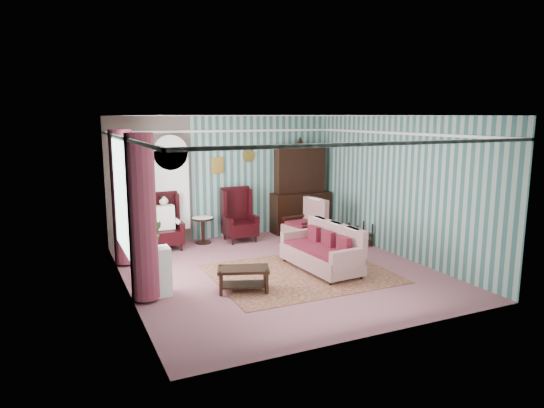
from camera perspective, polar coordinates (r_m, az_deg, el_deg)
name	(u,v)px	position (r m, az deg, el deg)	size (l,w,h in m)	color
floor	(279,271)	(9.26, 0.79, -7.91)	(6.00, 6.00, 0.00)	#8C5158
room_shell	(244,166)	(8.76, -3.33, 4.47)	(5.53, 6.02, 2.91)	#345E59
bookcase	(171,196)	(11.19, -11.77, 0.96)	(0.80, 0.28, 2.24)	white
dresser_hutch	(301,185)	(12.20, 3.39, 2.20)	(1.50, 0.56, 2.36)	black
wingback_left	(165,221)	(10.86, -12.50, -2.01)	(0.76, 0.80, 1.25)	black
wingback_right	(240,215)	(11.34, -3.83, -1.27)	(0.76, 0.80, 1.25)	black
seated_woman	(165,223)	(10.86, -12.49, -2.19)	(0.44, 0.40, 1.18)	white
round_side_table	(203,230)	(11.28, -8.12, -3.10)	(0.50, 0.50, 0.60)	black
nest_table	(360,234)	(11.14, 10.35, -3.50)	(0.45, 0.38, 0.54)	black
plant_stand	(153,272)	(8.15, -13.83, -7.80)	(0.55, 0.35, 0.80)	white
rug	(300,273)	(9.13, 3.33, -8.16)	(3.20, 2.60, 0.01)	#4C191E
sofa	(321,241)	(9.22, 5.79, -4.40)	(1.80, 0.99, 1.12)	beige
floral_armchair	(305,226)	(11.02, 3.85, -2.62)	(0.86, 0.73, 0.87)	beige
coffee_table	(243,280)	(8.19, -3.38, -8.87)	(0.85, 0.45, 0.41)	black
potted_plant_a	(150,239)	(7.87, -14.14, -4.02)	(0.34, 0.29, 0.37)	#1F4D18
potted_plant_b	(155,234)	(8.10, -13.62, -3.42)	(0.23, 0.19, 0.43)	#235219
potted_plant_c	(144,237)	(8.01, -14.83, -3.76)	(0.22, 0.22, 0.38)	#1B591C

